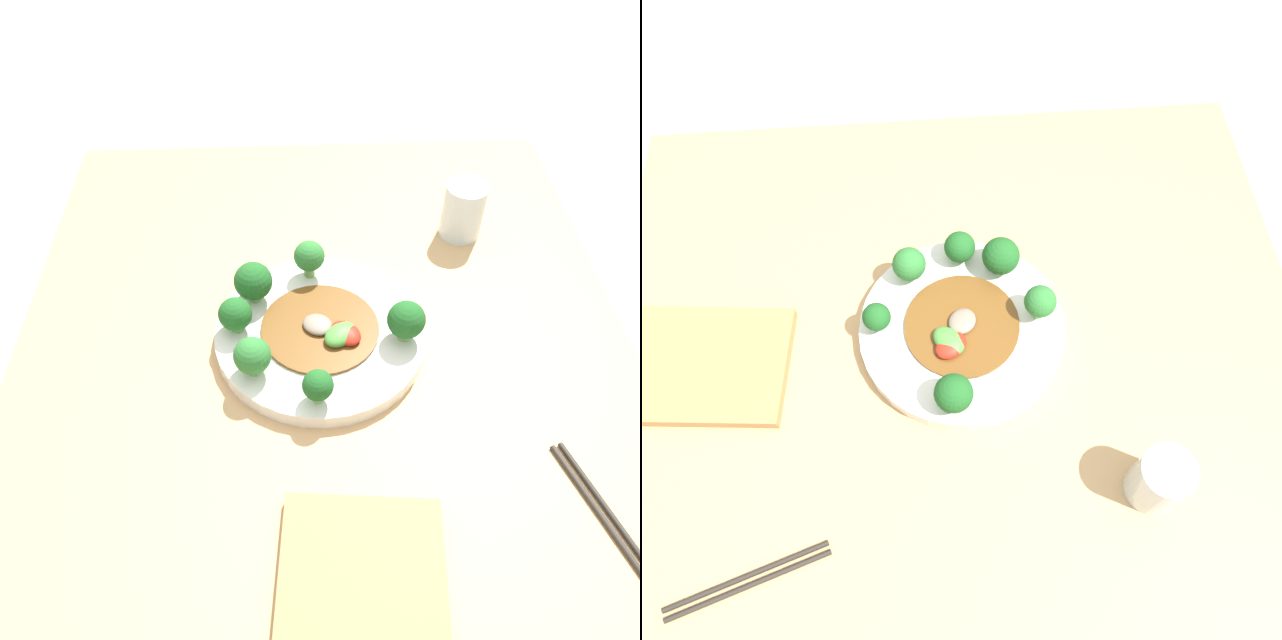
{
  "view_description": "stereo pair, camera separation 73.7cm",
  "coord_description": "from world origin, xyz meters",
  "views": [
    {
      "loc": [
        0.59,
        -0.03,
        1.45
      ],
      "look_at": [
        -0.01,
        -0.01,
        0.79
      ],
      "focal_mm": 35.0,
      "sensor_mm": 36.0,
      "label": 1
    },
    {
      "loc": [
        0.03,
        0.42,
        1.6
      ],
      "look_at": [
        -0.01,
        -0.01,
        0.79
      ],
      "focal_mm": 35.0,
      "sensor_mm": 36.0,
      "label": 2
    }
  ],
  "objects": [
    {
      "name": "ground_plane",
      "position": [
        0.0,
        0.0,
        0.0
      ],
      "size": [
        8.0,
        8.0,
        0.0
      ],
      "primitive_type": "plane",
      "color": "#B7B2A8"
    },
    {
      "name": "table",
      "position": [
        0.0,
        0.0,
        0.37
      ],
      "size": [
        1.06,
        0.91,
        0.74
      ],
      "color": "tan",
      "rests_on": "ground_plane"
    },
    {
      "name": "plate",
      "position": [
        -0.01,
        -0.01,
        0.76
      ],
      "size": [
        0.31,
        0.31,
        0.02
      ],
      "color": "white",
      "rests_on": "table"
    },
    {
      "name": "broccoli_west",
      "position": [
        -0.12,
        -0.02,
        0.81
      ],
      "size": [
        0.05,
        0.05,
        0.06
      ],
      "color": "#70A356",
      "rests_on": "plate"
    },
    {
      "name": "broccoli_southwest",
      "position": [
        -0.07,
        -0.1,
        0.8
      ],
      "size": [
        0.06,
        0.06,
        0.07
      ],
      "color": "#7AAD5B",
      "rests_on": "plate"
    },
    {
      "name": "broccoli_south",
      "position": [
        -0.01,
        -0.13,
        0.8
      ],
      "size": [
        0.05,
        0.05,
        0.06
      ],
      "color": "#70A356",
      "rests_on": "plate"
    },
    {
      "name": "broccoli_east",
      "position": [
        0.12,
        -0.01,
        0.8
      ],
      "size": [
        0.04,
        0.04,
        0.05
      ],
      "color": "#89B76B",
      "rests_on": "plate"
    },
    {
      "name": "broccoli_southeast",
      "position": [
        0.07,
        -0.1,
        0.8
      ],
      "size": [
        0.05,
        0.05,
        0.06
      ],
      "color": "#89B76B",
      "rests_on": "plate"
    },
    {
      "name": "broccoli_north",
      "position": [
        0.01,
        0.11,
        0.8
      ],
      "size": [
        0.05,
        0.05,
        0.06
      ],
      "color": "#7AAD5B",
      "rests_on": "plate"
    },
    {
      "name": "stirfry_center",
      "position": [
        0.0,
        0.0,
        0.77
      ],
      "size": [
        0.17,
        0.17,
        0.02
      ],
      "color": "brown",
      "rests_on": "plate"
    },
    {
      "name": "drinking_glass",
      "position": [
        -0.24,
        0.25,
        0.79
      ],
      "size": [
        0.07,
        0.07,
        0.1
      ],
      "color": "silver",
      "rests_on": "table"
    },
    {
      "name": "chopsticks",
      "position": [
        0.29,
        0.32,
        0.75
      ],
      "size": [
        0.21,
        0.08,
        0.01
      ],
      "color": "#2D2823",
      "rests_on": "table"
    },
    {
      "name": "cutting_board",
      "position": [
        0.38,
        0.02,
        0.75
      ],
      "size": [
        0.26,
        0.21,
        0.02
      ],
      "color": "#AD7F4C",
      "rests_on": "table"
    }
  ]
}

